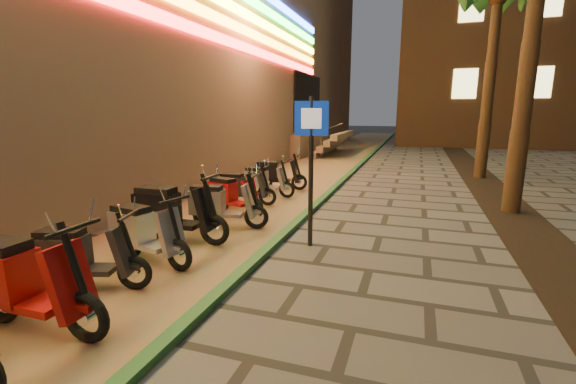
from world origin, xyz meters
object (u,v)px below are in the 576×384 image
(scooter_9, at_px, (241,187))
(scooter_8, at_px, (230,194))
(scooter_7, at_px, (219,204))
(scooter_11, at_px, (275,174))
(pedestrian_sign, at_px, (311,151))
(scooter_3, at_px, (20,281))
(scooter_5, at_px, (143,231))
(scooter_10, at_px, (264,180))
(scooter_6, at_px, (171,211))
(scooter_4, at_px, (80,256))

(scooter_9, bearing_deg, scooter_8, -88.01)
(scooter_7, bearing_deg, scooter_11, 82.75)
(pedestrian_sign, height_order, scooter_3, pedestrian_sign)
(scooter_5, xyz_separation_m, scooter_10, (0.00, 5.07, -0.05))
(scooter_10, bearing_deg, scooter_5, -87.25)
(scooter_8, bearing_deg, pedestrian_sign, -18.08)
(scooter_10, bearing_deg, scooter_6, -89.63)
(scooter_5, bearing_deg, scooter_9, 104.44)
(scooter_4, height_order, scooter_8, scooter_4)
(scooter_9, bearing_deg, scooter_7, -85.38)
(pedestrian_sign, distance_m, scooter_6, 2.78)
(pedestrian_sign, bearing_deg, scooter_5, -157.41)
(pedestrian_sign, distance_m, scooter_10, 4.40)
(scooter_4, height_order, scooter_11, scooter_11)
(scooter_3, relative_size, scooter_10, 1.24)
(scooter_8, height_order, scooter_9, scooter_8)
(scooter_5, distance_m, scooter_10, 5.07)
(scooter_5, height_order, scooter_7, scooter_5)
(scooter_10, distance_m, scooter_11, 0.97)
(scooter_5, height_order, scooter_11, scooter_5)
(scooter_3, bearing_deg, scooter_6, 93.66)
(pedestrian_sign, bearing_deg, scooter_4, -144.42)
(scooter_3, relative_size, scooter_8, 1.21)
(scooter_6, bearing_deg, scooter_10, 86.02)
(scooter_8, relative_size, scooter_10, 1.02)
(scooter_5, xyz_separation_m, scooter_11, (-0.02, 6.04, -0.02))
(scooter_11, bearing_deg, scooter_5, -99.60)
(scooter_4, height_order, scooter_7, scooter_7)
(scooter_4, height_order, scooter_10, scooter_4)
(scooter_3, xyz_separation_m, scooter_5, (-0.04, 2.03, -0.06))
(pedestrian_sign, height_order, scooter_5, pedestrian_sign)
(scooter_4, xyz_separation_m, scooter_9, (-0.02, 5.02, -0.02))
(scooter_6, height_order, scooter_8, scooter_6)
(scooter_3, distance_m, scooter_8, 5.08)
(pedestrian_sign, height_order, scooter_7, pedestrian_sign)
(pedestrian_sign, xyz_separation_m, scooter_7, (-2.04, 0.46, -1.18))
(scooter_8, bearing_deg, scooter_6, -79.14)
(scooter_11, bearing_deg, scooter_8, -99.67)
(scooter_4, bearing_deg, scooter_11, 72.91)
(scooter_5, xyz_separation_m, scooter_7, (0.27, 1.99, -0.00))
(scooter_5, relative_size, scooter_11, 1.04)
(scooter_6, height_order, scooter_11, scooter_6)
(scooter_8, bearing_deg, scooter_10, 104.78)
(pedestrian_sign, distance_m, scooter_3, 4.37)
(scooter_10, xyz_separation_m, scooter_11, (-0.02, 0.97, 0.03))
(pedestrian_sign, height_order, scooter_6, pedestrian_sign)
(scooter_9, bearing_deg, scooter_6, -98.05)
(scooter_6, distance_m, scooter_8, 2.08)
(scooter_7, bearing_deg, scooter_4, -109.18)
(scooter_6, distance_m, scooter_11, 5.06)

